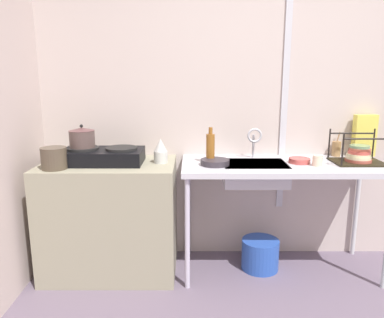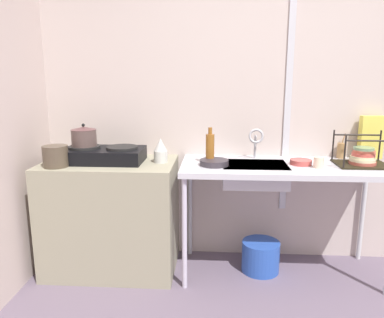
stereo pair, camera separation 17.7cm
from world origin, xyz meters
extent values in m
cube|color=beige|center=(0.00, 1.69, 1.38)|extent=(4.88, 0.10, 2.77)
cube|color=silver|center=(-0.11, 1.64, 1.52)|extent=(0.05, 0.01, 2.21)
cube|color=gray|center=(-1.46, 1.34, 0.43)|extent=(0.98, 0.61, 0.86)
cube|color=silver|center=(-0.17, 1.34, 0.84)|extent=(1.48, 0.61, 0.04)
cylinder|color=silver|center=(-0.87, 1.08, 0.41)|extent=(0.04, 0.04, 0.82)
cylinder|color=silver|center=(-0.87, 1.60, 0.41)|extent=(0.04, 0.04, 0.82)
cylinder|color=silver|center=(0.53, 1.60, 0.41)|extent=(0.04, 0.04, 0.82)
cube|color=black|center=(-1.50, 1.34, 0.91)|extent=(0.59, 0.33, 0.10)
cylinder|color=black|center=(-1.64, 1.34, 0.97)|extent=(0.23, 0.23, 0.02)
cylinder|color=black|center=(-1.35, 1.34, 0.97)|extent=(0.23, 0.23, 0.02)
cylinder|color=#51403C|center=(-1.64, 1.34, 1.04)|extent=(0.18, 0.18, 0.12)
cone|color=brown|center=(-1.64, 1.34, 1.11)|extent=(0.19, 0.19, 0.02)
sphere|color=black|center=(-1.64, 1.34, 1.13)|extent=(0.02, 0.02, 0.02)
cylinder|color=#4E4233|center=(-1.79, 1.16, 0.93)|extent=(0.17, 0.17, 0.15)
cylinder|color=silver|center=(-1.07, 1.35, 0.90)|extent=(0.10, 0.10, 0.09)
cone|color=silver|center=(-1.07, 1.35, 0.99)|extent=(0.10, 0.10, 0.09)
cube|color=silver|center=(-0.37, 1.34, 0.78)|extent=(0.47, 0.35, 0.15)
cylinder|color=silver|center=(-0.36, 1.54, 0.95)|extent=(0.02, 0.02, 0.18)
torus|color=silver|center=(-0.36, 1.49, 1.04)|extent=(0.11, 0.02, 0.11)
cylinder|color=#312C33|center=(-0.67, 1.28, 0.88)|extent=(0.21, 0.21, 0.04)
cylinder|color=black|center=(0.22, 1.22, 0.97)|extent=(0.01, 0.01, 0.24)
cylinder|color=black|center=(0.22, 1.48, 0.97)|extent=(0.01, 0.01, 0.24)
cylinder|color=black|center=(0.56, 1.48, 0.97)|extent=(0.01, 0.01, 0.24)
cylinder|color=black|center=(0.39, 1.22, 1.06)|extent=(0.34, 0.01, 0.01)
cylinder|color=black|center=(0.39, 1.48, 1.06)|extent=(0.34, 0.01, 0.01)
cube|color=black|center=(0.39, 1.35, 0.86)|extent=(0.36, 0.28, 0.01)
cylinder|color=#B75547|center=(0.39, 1.34, 0.88)|extent=(0.19, 0.19, 0.02)
cylinder|color=beige|center=(0.39, 1.34, 0.90)|extent=(0.18, 0.18, 0.02)
cylinder|color=beige|center=(0.39, 1.34, 0.92)|extent=(0.17, 0.17, 0.02)
cylinder|color=#BE4E43|center=(0.39, 1.34, 0.94)|extent=(0.16, 0.16, 0.02)
cylinder|color=#BA5440|center=(0.39, 1.34, 0.96)|extent=(0.15, 0.15, 0.02)
cylinder|color=gray|center=(0.39, 1.35, 0.98)|extent=(0.14, 0.14, 0.02)
cylinder|color=beige|center=(0.06, 1.25, 0.89)|extent=(0.07, 0.07, 0.08)
cylinder|color=#B24944|center=(-0.04, 1.35, 0.87)|extent=(0.16, 0.16, 0.04)
cylinder|color=brown|center=(-0.70, 1.34, 0.96)|extent=(0.06, 0.06, 0.22)
cylinder|color=brown|center=(-0.70, 1.34, 1.10)|extent=(0.03, 0.03, 0.05)
cube|color=#E6DA52|center=(0.53, 1.59, 1.02)|extent=(0.18, 0.08, 0.33)
cylinder|color=#9D7748|center=(0.32, 1.59, 0.92)|extent=(0.07, 0.07, 0.12)
cylinder|color=olive|center=(0.32, 1.59, 0.97)|extent=(0.06, 0.05, 0.15)
cylinder|color=#2952B5|center=(-0.30, 1.35, 0.12)|extent=(0.29, 0.29, 0.24)
camera|label=1|loc=(-0.84, -1.34, 1.48)|focal=34.91mm
camera|label=2|loc=(-0.66, -1.34, 1.48)|focal=34.91mm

